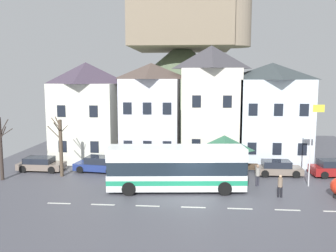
% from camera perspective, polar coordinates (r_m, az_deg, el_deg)
% --- Properties ---
extents(ground_plane, '(40.00, 60.00, 0.07)m').
position_cam_1_polar(ground_plane, '(25.65, 4.03, -11.56)').
color(ground_plane, '#4C4C55').
extents(townhouse_00, '(6.23, 5.97, 9.94)m').
position_cam_1_polar(townhouse_00, '(38.09, -12.58, 2.24)').
color(townhouse_00, silver).
rests_on(townhouse_00, ground_plane).
extents(townhouse_01, '(5.55, 6.26, 9.86)m').
position_cam_1_polar(townhouse_01, '(36.81, -2.61, 2.16)').
color(townhouse_01, silver).
rests_on(townhouse_01, ground_plane).
extents(townhouse_02, '(5.56, 5.71, 11.51)m').
position_cam_1_polar(townhouse_02, '(36.19, 6.72, 3.34)').
color(townhouse_02, silver).
rests_on(townhouse_02, ground_plane).
extents(townhouse_03, '(6.75, 6.78, 9.85)m').
position_cam_1_polar(townhouse_03, '(37.46, 15.83, 1.97)').
color(townhouse_03, silver).
rests_on(townhouse_03, ground_plane).
extents(hilltop_castle, '(33.63, 33.63, 21.83)m').
position_cam_1_polar(hilltop_castle, '(56.27, 2.27, 7.09)').
color(hilltop_castle, '#5B6B50').
rests_on(hilltop_castle, ground_plane).
extents(transit_bus, '(10.32, 3.40, 3.33)m').
position_cam_1_polar(transit_bus, '(27.16, 1.32, -6.70)').
color(transit_bus, white).
rests_on(transit_bus, ground_plane).
extents(bus_shelter, '(3.60, 3.60, 3.65)m').
position_cam_1_polar(bus_shelter, '(30.51, 8.82, -2.66)').
color(bus_shelter, '#473D33').
rests_on(bus_shelter, ground_plane).
extents(parked_car_00, '(4.41, 2.39, 1.39)m').
position_cam_1_polar(parked_car_00, '(33.36, -10.73, -5.92)').
color(parked_car_00, navy).
rests_on(parked_car_00, ground_plane).
extents(parked_car_01, '(3.94, 1.90, 1.28)m').
position_cam_1_polar(parked_car_01, '(33.01, 16.82, -6.34)').
color(parked_car_01, '#77695D').
rests_on(parked_car_01, ground_plane).
extents(parked_car_02, '(4.50, 2.24, 1.44)m').
position_cam_1_polar(parked_car_02, '(34.47, 24.89, -6.01)').
color(parked_car_02, maroon).
rests_on(parked_car_02, ground_plane).
extents(parked_car_03, '(4.09, 2.06, 1.24)m').
position_cam_1_polar(parked_car_03, '(35.13, -19.32, -5.64)').
color(parked_car_03, '#76675C').
rests_on(parked_car_03, ground_plane).
extents(pedestrian_00, '(0.32, 0.34, 1.53)m').
position_cam_1_polar(pedestrian_00, '(29.24, 10.96, -7.45)').
color(pedestrian_00, '#2D2D38').
rests_on(pedestrian_00, ground_plane).
extents(pedestrian_01, '(0.33, 0.33, 1.69)m').
position_cam_1_polar(pedestrian_01, '(29.33, 13.87, -7.26)').
color(pedestrian_01, '#2D2D38').
rests_on(pedestrian_01, ground_plane).
extents(pedestrian_02, '(0.34, 0.32, 1.62)m').
position_cam_1_polar(pedestrian_02, '(27.03, 17.17, -8.80)').
color(pedestrian_02, black).
rests_on(pedestrian_02, ground_plane).
extents(public_bench, '(1.51, 0.48, 0.87)m').
position_cam_1_polar(public_bench, '(32.99, 12.61, -6.49)').
color(public_bench, '#473828').
rests_on(public_bench, ground_plane).
extents(flagpole, '(0.95, 0.10, 6.43)m').
position_cam_1_polar(flagpole, '(29.89, 21.63, -1.85)').
color(flagpole, silver).
rests_on(flagpole, ground_plane).
extents(bare_tree_00, '(1.41, 1.86, 5.11)m').
position_cam_1_polar(bare_tree_00, '(32.18, -16.49, -3.09)').
color(bare_tree_00, brown).
rests_on(bare_tree_00, ground_plane).
extents(bare_tree_01, '(1.23, 1.54, 5.20)m').
position_cam_1_polar(bare_tree_01, '(32.76, -24.75, -3.11)').
color(bare_tree_01, '#382D28').
rests_on(bare_tree_01, ground_plane).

